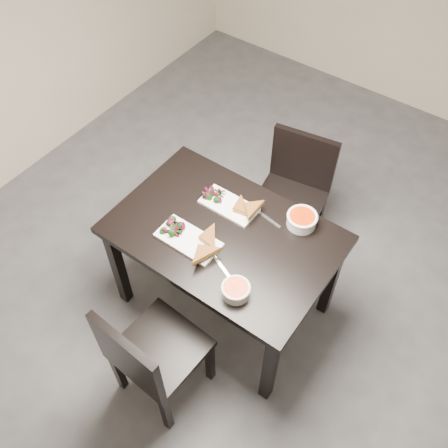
% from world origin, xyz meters
% --- Properties ---
extents(ground, '(5.00, 5.00, 0.00)m').
position_xyz_m(ground, '(0.00, 0.00, 0.00)').
color(ground, '#47474C').
rests_on(ground, ground).
extents(room_shell, '(5.02, 5.02, 2.81)m').
position_xyz_m(room_shell, '(0.00, 0.00, 1.83)').
color(room_shell, beige).
rests_on(room_shell, ground).
extents(table, '(1.20, 0.80, 0.75)m').
position_xyz_m(table, '(-0.49, -0.13, 0.65)').
color(table, black).
rests_on(table, ground).
extents(chair_near, '(0.44, 0.44, 0.85)m').
position_xyz_m(chair_near, '(-0.46, -0.83, 0.48)').
color(chair_near, black).
rests_on(chair_near, ground).
extents(chair_far, '(0.48, 0.48, 0.85)m').
position_xyz_m(chair_far, '(-0.45, 0.59, 0.48)').
color(chair_far, black).
rests_on(chair_far, ground).
extents(plate_near, '(0.34, 0.17, 0.02)m').
position_xyz_m(plate_near, '(-0.61, -0.29, 0.76)').
color(plate_near, white).
rests_on(plate_near, table).
extents(sandwich_near, '(0.19, 0.15, 0.06)m').
position_xyz_m(sandwich_near, '(-0.55, -0.28, 0.80)').
color(sandwich_near, '#995320').
rests_on(sandwich_near, plate_near).
extents(salad_near, '(0.11, 0.10, 0.05)m').
position_xyz_m(salad_near, '(-0.71, -0.29, 0.79)').
color(salad_near, black).
rests_on(salad_near, plate_near).
extents(soup_bowl_near, '(0.14, 0.14, 0.06)m').
position_xyz_m(soup_bowl_near, '(-0.23, -0.41, 0.79)').
color(soup_bowl_near, white).
rests_on(soup_bowl_near, table).
extents(cutlery_near, '(0.17, 0.08, 0.00)m').
position_xyz_m(cutlery_near, '(-0.36, -0.33, 0.75)').
color(cutlery_near, silver).
rests_on(cutlery_near, table).
extents(plate_far, '(0.32, 0.16, 0.02)m').
position_xyz_m(plate_far, '(-0.58, 0.03, 0.76)').
color(plate_far, white).
rests_on(plate_far, table).
extents(sandwich_far, '(0.18, 0.15, 0.05)m').
position_xyz_m(sandwich_far, '(-0.51, 0.01, 0.79)').
color(sandwich_far, '#995320').
rests_on(sandwich_far, plate_far).
extents(salad_far, '(0.10, 0.09, 0.04)m').
position_xyz_m(salad_far, '(-0.68, 0.03, 0.79)').
color(salad_far, black).
rests_on(salad_far, plate_far).
extents(soup_bowl_far, '(0.17, 0.17, 0.07)m').
position_xyz_m(soup_bowl_far, '(-0.19, 0.15, 0.79)').
color(soup_bowl_far, white).
rests_on(soup_bowl_far, table).
extents(cutlery_far, '(0.18, 0.04, 0.00)m').
position_xyz_m(cutlery_far, '(-0.36, 0.08, 0.75)').
color(cutlery_far, silver).
rests_on(cutlery_far, table).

